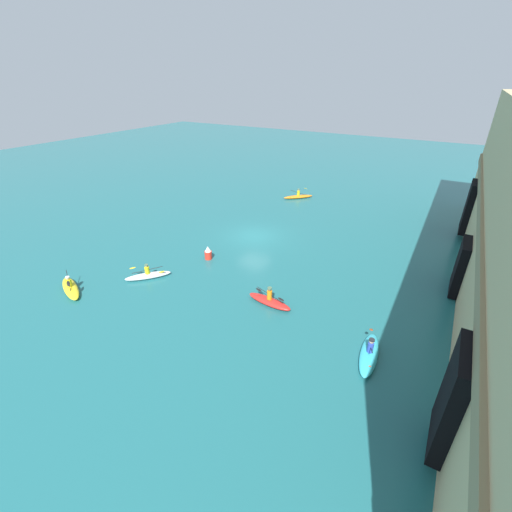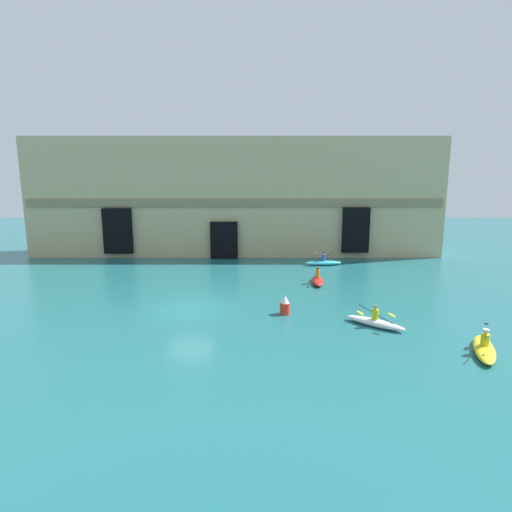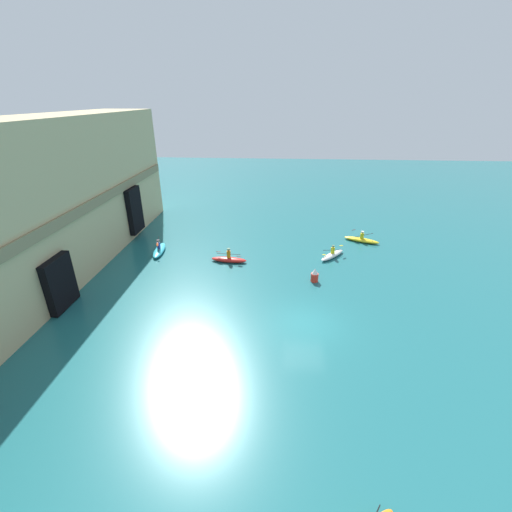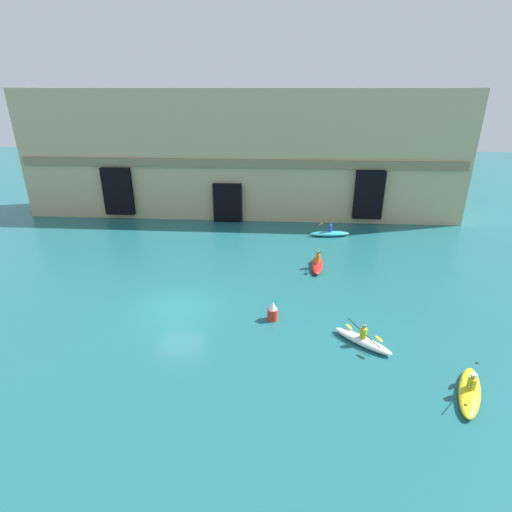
% 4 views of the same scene
% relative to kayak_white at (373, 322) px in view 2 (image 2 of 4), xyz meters
% --- Properties ---
extents(ground_plane, '(120.00, 120.00, 0.00)m').
position_rel_kayak_white_xyz_m(ground_plane, '(-9.53, 2.80, -0.23)').
color(ground_plane, '#1E6066').
extents(cliff_bluff, '(39.08, 5.63, 11.14)m').
position_rel_kayak_white_xyz_m(cliff_bluff, '(-7.85, 20.85, 5.31)').
color(cliff_bluff, tan).
rests_on(cliff_bluff, ground).
extents(kayak_white, '(2.71, 2.47, 1.06)m').
position_rel_kayak_white_xyz_m(kayak_white, '(0.00, 0.00, 0.00)').
color(kayak_white, white).
rests_on(kayak_white, ground).
extents(kayak_red, '(1.01, 2.97, 1.19)m').
position_rel_kayak_white_xyz_m(kayak_red, '(-1.51, 8.56, 0.02)').
color(kayak_red, red).
rests_on(kayak_red, ground).
extents(kayak_cyan, '(3.26, 1.18, 1.20)m').
position_rel_kayak_white_xyz_m(kayak_cyan, '(-0.07, 14.86, 0.00)').
color(kayak_cyan, '#33B2C6').
rests_on(kayak_cyan, ground).
extents(kayak_yellow, '(2.01, 3.24, 1.12)m').
position_rel_kayak_white_xyz_m(kayak_yellow, '(3.61, -3.15, -0.01)').
color(kayak_yellow, yellow).
rests_on(kayak_yellow, ground).
extents(marker_buoy, '(0.55, 0.55, 1.04)m').
position_rel_kayak_white_xyz_m(marker_buoy, '(-4.30, 1.86, 0.25)').
color(marker_buoy, red).
rests_on(marker_buoy, ground).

